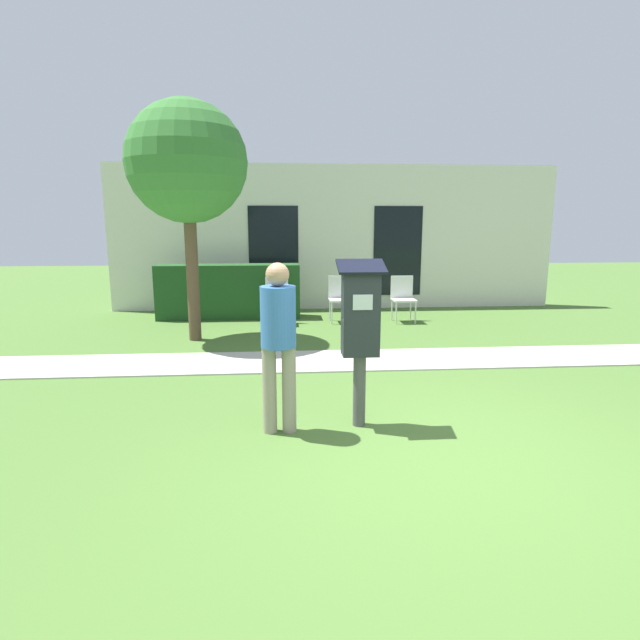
# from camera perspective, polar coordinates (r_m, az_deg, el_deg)

# --- Properties ---
(ground_plane) EXTENTS (40.00, 40.00, 0.00)m
(ground_plane) POSITION_cam_1_polar(r_m,az_deg,el_deg) (4.42, 12.66, -15.01)
(ground_plane) COLOR #476B2D
(sidewalk) EXTENTS (12.00, 1.10, 0.02)m
(sidewalk) POSITION_cam_1_polar(r_m,az_deg,el_deg) (7.15, 5.67, -4.54)
(sidewalk) COLOR #B7B2A8
(sidewalk) RESTS_ON ground
(building_facade) EXTENTS (10.00, 0.26, 3.20)m
(building_facade) POSITION_cam_1_polar(r_m,az_deg,el_deg) (11.42, 1.80, 9.36)
(building_facade) COLOR silver
(building_facade) RESTS_ON ground
(parking_meter) EXTENTS (0.44, 0.31, 1.59)m
(parking_meter) POSITION_cam_1_polar(r_m,az_deg,el_deg) (4.65, 4.64, -0.21)
(parking_meter) COLOR #4C4C4C
(parking_meter) RESTS_ON ground
(person_standing) EXTENTS (0.32, 0.32, 1.58)m
(person_standing) POSITION_cam_1_polar(r_m,az_deg,el_deg) (4.52, -4.78, -1.69)
(person_standing) COLOR gray
(person_standing) RESTS_ON ground
(outdoor_chair_left) EXTENTS (0.44, 0.44, 0.90)m
(outdoor_chair_left) POSITION_cam_1_polar(r_m,az_deg,el_deg) (9.64, -4.95, 2.65)
(outdoor_chair_left) COLOR silver
(outdoor_chair_left) RESTS_ON ground
(outdoor_chair_middle) EXTENTS (0.44, 0.44, 0.90)m
(outdoor_chair_middle) POSITION_cam_1_polar(r_m,az_deg,el_deg) (9.86, 2.30, 2.87)
(outdoor_chair_middle) COLOR silver
(outdoor_chair_middle) RESTS_ON ground
(outdoor_chair_right) EXTENTS (0.44, 0.44, 0.90)m
(outdoor_chair_right) POSITION_cam_1_polar(r_m,az_deg,el_deg) (10.00, 9.45, 2.85)
(outdoor_chair_right) COLOR silver
(outdoor_chair_right) RESTS_ON ground
(hedge_row) EXTENTS (2.88, 0.60, 1.10)m
(hedge_row) POSITION_cam_1_polar(r_m,az_deg,el_deg) (10.39, -10.35, 3.24)
(hedge_row) COLOR #1E471E
(hedge_row) RESTS_ON ground
(tree) EXTENTS (1.90, 1.90, 3.82)m
(tree) POSITION_cam_1_polar(r_m,az_deg,el_deg) (8.47, -14.95, 16.89)
(tree) COLOR brown
(tree) RESTS_ON ground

